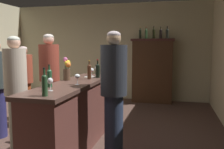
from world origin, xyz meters
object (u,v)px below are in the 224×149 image
(flower_arrangement, at_px, (67,69))
(cheese_plate, at_px, (90,77))
(display_bottle_right, at_px, (167,33))
(display_bottle_midleft, at_px, (146,33))
(display_bottle_midright, at_px, (161,33))
(wine_bottle_rose, at_px, (49,77))
(wine_glass_rear, at_px, (50,81))
(wine_bottle_riesling, at_px, (89,71))
(wine_bottle_chardonnay, at_px, (45,84))
(wine_bottle_merlot, at_px, (98,70))
(display_cabinet, at_px, (152,69))
(patron_tall, at_px, (24,80))
(wine_glass_mid, at_px, (77,77))
(display_bottle_center, at_px, (154,33))
(patron_near_entrance, at_px, (16,91))
(bartender, at_px, (114,90))
(wine_glass_spare, at_px, (91,70))
(bar_counter, at_px, (74,116))
(wine_glass_front, at_px, (97,68))
(patron_in_navy, at_px, (50,76))
(display_bottle_left, at_px, (140,34))

(flower_arrangement, bearing_deg, cheese_plate, 62.42)
(flower_arrangement, height_order, cheese_plate, flower_arrangement)
(cheese_plate, height_order, display_bottle_right, display_bottle_right)
(flower_arrangement, distance_m, display_bottle_right, 3.52)
(display_bottle_midleft, relative_size, display_bottle_midright, 1.01)
(wine_bottle_rose, height_order, cheese_plate, wine_bottle_rose)
(wine_glass_rear, xyz_separation_m, flower_arrangement, (-0.19, 0.86, 0.06))
(wine_bottle_rose, height_order, wine_bottle_riesling, wine_bottle_riesling)
(wine_bottle_riesling, height_order, wine_bottle_chardonnay, same)
(wine_bottle_riesling, xyz_separation_m, wine_bottle_merlot, (0.07, 0.20, -0.00))
(display_cabinet, relative_size, patron_tall, 1.13)
(display_bottle_midright, bearing_deg, patron_tall, -139.53)
(wine_bottle_riesling, bearing_deg, wine_glass_mid, -86.91)
(display_bottle_center, bearing_deg, flower_arrangement, -108.20)
(wine_glass_rear, height_order, cheese_plate, wine_glass_rear)
(patron_near_entrance, xyz_separation_m, bartender, (1.31, 0.22, 0.02))
(flower_arrangement, height_order, patron_tall, patron_tall)
(wine_glass_spare, bearing_deg, wine_bottle_riesling, -75.68)
(display_bottle_midleft, xyz_separation_m, patron_near_entrance, (-1.32, -3.75, -0.93))
(display_bottle_midright, bearing_deg, display_cabinet, -180.00)
(cheese_plate, bearing_deg, display_bottle_right, 66.98)
(bar_counter, bearing_deg, display_bottle_right, 70.28)
(display_cabinet, xyz_separation_m, wine_bottle_merlot, (-0.67, -2.75, 0.23))
(wine_glass_front, bearing_deg, display_bottle_midright, 67.00)
(display_bottle_midleft, relative_size, bartender, 0.18)
(wine_glass_mid, height_order, patron_in_navy, patron_in_navy)
(display_cabinet, relative_size, patron_in_navy, 0.98)
(wine_glass_front, relative_size, wine_glass_mid, 1.09)
(wine_glass_rear, relative_size, cheese_plate, 0.85)
(wine_glass_rear, height_order, display_bottle_right, display_bottle_right)
(display_cabinet, height_order, flower_arrangement, display_cabinet)
(wine_bottle_rose, relative_size, patron_in_navy, 0.17)
(wine_bottle_merlot, bearing_deg, flower_arrangement, -131.02)
(wine_glass_spare, relative_size, patron_tall, 0.09)
(wine_bottle_merlot, xyz_separation_m, wine_glass_rear, (-0.17, -1.28, -0.02))
(patron_tall, bearing_deg, bartender, 9.65)
(display_bottle_center, bearing_deg, bartender, -93.48)
(bar_counter, relative_size, wine_bottle_riesling, 7.43)
(wine_bottle_chardonnay, relative_size, bartender, 0.18)
(display_bottle_left, distance_m, patron_near_entrance, 4.04)
(cheese_plate, relative_size, display_bottle_left, 0.58)
(wine_bottle_rose, relative_size, wine_bottle_riesling, 0.97)
(display_bottle_midleft, height_order, bartender, display_bottle_midleft)
(wine_bottle_chardonnay, relative_size, flower_arrangement, 0.85)
(wine_glass_front, xyz_separation_m, patron_in_navy, (-0.90, -0.08, -0.16))
(bar_counter, bearing_deg, display_cabinet, 75.93)
(wine_bottle_rose, height_order, patron_in_navy, patron_in_navy)
(bartender, bearing_deg, flower_arrangement, -10.70)
(wine_bottle_merlot, bearing_deg, wine_glass_rear, -97.73)
(bartender, bearing_deg, display_bottle_right, -85.84)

